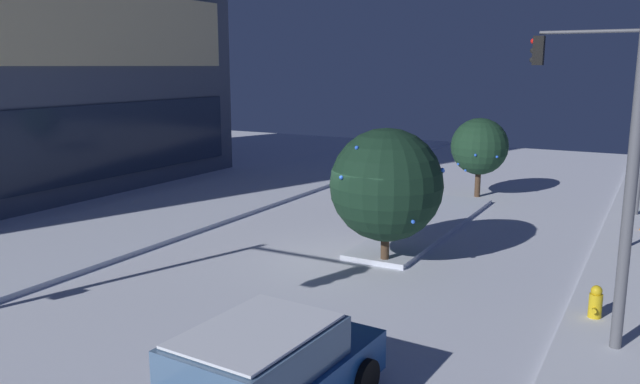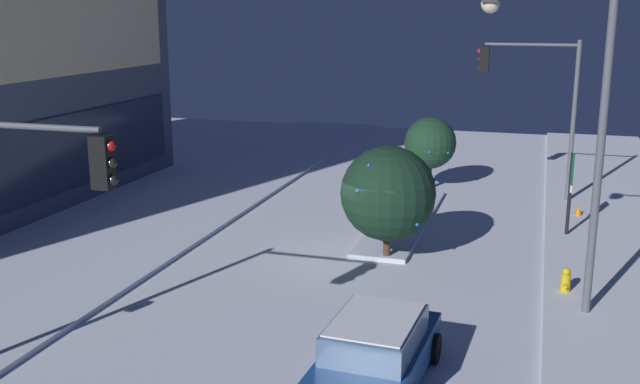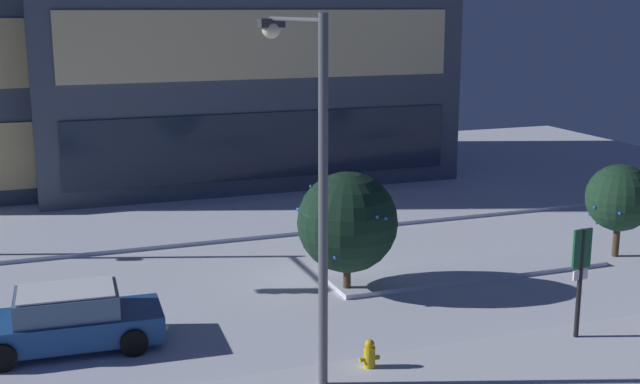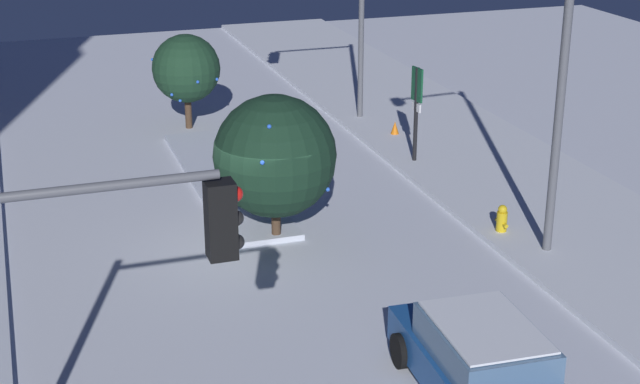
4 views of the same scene
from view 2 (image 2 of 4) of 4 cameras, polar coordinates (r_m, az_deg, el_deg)
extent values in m
plane|color=silver|center=(22.99, 3.19, -5.14)|extent=(52.00, 52.00, 0.00)
cube|color=silver|center=(25.96, -14.34, -3.16)|extent=(52.00, 5.20, 0.14)
cube|color=silver|center=(26.94, 6.45, -2.19)|extent=(9.00, 1.80, 0.14)
cube|color=#232D42|center=(29.10, -20.16, 2.50)|extent=(17.15, 0.10, 2.89)
cube|color=#F9E09E|center=(28.63, -20.89, 11.04)|extent=(17.15, 0.10, 2.89)
cube|color=#19478C|center=(15.40, 4.25, -13.00)|extent=(4.55, 2.09, 0.66)
cube|color=slate|center=(15.13, 4.29, -10.94)|extent=(2.49, 1.79, 0.60)
cube|color=white|center=(15.00, 4.31, -9.78)|extent=(2.31, 1.67, 0.04)
sphere|color=#F9E5B2|center=(17.53, 4.27, -9.65)|extent=(0.16, 0.16, 0.16)
sphere|color=#F9E5B2|center=(17.26, 8.35, -10.15)|extent=(0.16, 0.16, 0.16)
cylinder|color=black|center=(16.99, 2.56, -11.03)|extent=(0.67, 0.26, 0.66)
cylinder|color=black|center=(16.59, 8.79, -11.84)|extent=(0.67, 0.26, 0.66)
cylinder|color=#565960|center=(30.31, 18.96, 4.99)|extent=(0.18, 0.18, 6.39)
cylinder|color=#565960|center=(30.01, 16.02, 10.89)|extent=(0.12, 3.50, 0.12)
cube|color=black|center=(30.13, 12.57, 9.95)|extent=(0.32, 0.36, 1.00)
sphere|color=red|center=(30.13, 12.24, 10.58)|extent=(0.20, 0.20, 0.20)
sphere|color=black|center=(30.15, 12.20, 9.97)|extent=(0.20, 0.20, 0.20)
sphere|color=black|center=(30.17, 12.17, 9.37)|extent=(0.20, 0.20, 0.20)
cylinder|color=#565960|center=(15.17, -22.33, 4.75)|extent=(0.12, 3.59, 0.12)
cube|color=black|center=(14.21, -16.46, 2.21)|extent=(0.32, 0.36, 1.00)
sphere|color=red|center=(14.05, -15.90, 3.45)|extent=(0.20, 0.20, 0.20)
sphere|color=black|center=(14.11, -15.81, 2.17)|extent=(0.20, 0.20, 0.20)
sphere|color=black|center=(14.17, -15.73, 0.91)|extent=(0.20, 0.20, 0.20)
cylinder|color=#565960|center=(18.79, 20.77, 2.30)|extent=(0.20, 0.20, 8.00)
sphere|color=#F9E5B2|center=(18.23, 13.02, 13.98)|extent=(0.44, 0.44, 0.44)
cylinder|color=gold|center=(20.99, 18.41, -6.84)|extent=(0.26, 0.26, 0.63)
sphere|color=gold|center=(20.87, 18.49, -5.85)|extent=(0.22, 0.22, 0.22)
cylinder|color=gold|center=(20.81, 18.43, -6.93)|extent=(0.12, 0.10, 0.10)
cylinder|color=gold|center=(21.15, 18.41, -6.59)|extent=(0.12, 0.10, 0.10)
cylinder|color=black|center=(25.94, 18.71, -0.32)|extent=(0.12, 0.12, 2.90)
cube|color=#144C2D|center=(25.74, 18.87, 1.76)|extent=(0.55, 0.12, 0.97)
cube|color=white|center=(25.87, 18.76, 0.31)|extent=(0.44, 0.10, 0.24)
cylinder|color=#473323|center=(32.05, 8.42, 1.20)|extent=(0.22, 0.22, 1.06)
sphere|color=#193823|center=(31.76, 8.51, 3.78)|extent=(2.20, 2.20, 2.20)
sphere|color=blue|center=(31.05, 9.86, 2.99)|extent=(0.10, 0.10, 0.10)
sphere|color=blue|center=(32.80, 8.02, 3.24)|extent=(0.10, 0.10, 0.10)
sphere|color=blue|center=(31.44, 7.67, 2.04)|extent=(0.10, 0.10, 0.10)
sphere|color=blue|center=(32.87, 8.49, 3.64)|extent=(0.10, 0.10, 0.10)
sphere|color=blue|center=(30.72, 8.47, 3.06)|extent=(0.10, 0.10, 0.10)
sphere|color=blue|center=(31.34, 7.17, 2.47)|extent=(0.10, 0.10, 0.10)
sphere|color=blue|center=(32.36, 7.39, 2.52)|extent=(0.10, 0.10, 0.10)
sphere|color=blue|center=(32.24, 6.86, 4.48)|extent=(0.10, 0.10, 0.10)
cylinder|color=#473323|center=(22.82, 5.19, -4.17)|extent=(0.22, 0.22, 0.87)
sphere|color=black|center=(22.36, 5.28, -0.11)|extent=(2.89, 2.89, 2.89)
sphere|color=blue|center=(21.29, 3.80, 2.07)|extent=(0.10, 0.10, 0.10)
sphere|color=blue|center=(23.55, 5.06, 1.99)|extent=(0.10, 0.10, 0.10)
sphere|color=blue|center=(21.21, 2.90, 0.08)|extent=(0.10, 0.10, 0.10)
sphere|color=blue|center=(21.61, 7.51, -2.51)|extent=(0.10, 0.10, 0.10)
sphere|color=blue|center=(22.33, 8.87, 0.95)|extent=(0.10, 0.10, 0.10)
sphere|color=blue|center=(22.64, 8.78, 0.93)|extent=(0.10, 0.10, 0.10)
cone|color=orange|center=(28.74, 19.32, -1.45)|extent=(0.36, 0.36, 0.55)
camera|label=1|loc=(7.36, 30.18, -7.17)|focal=35.27mm
camera|label=3|loc=(21.07, 70.92, 6.46)|focal=46.48mm
camera|label=4|loc=(10.22, -70.43, 14.89)|focal=53.70mm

